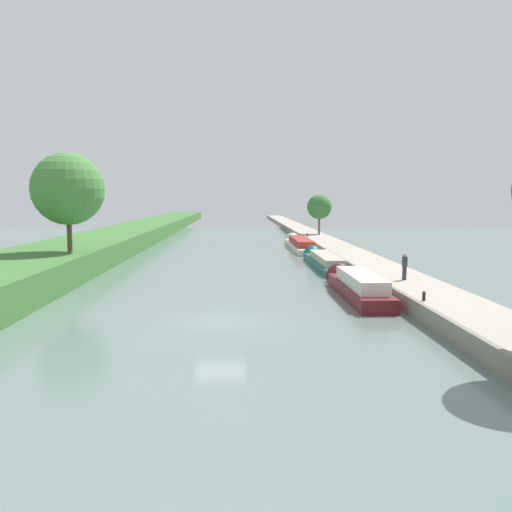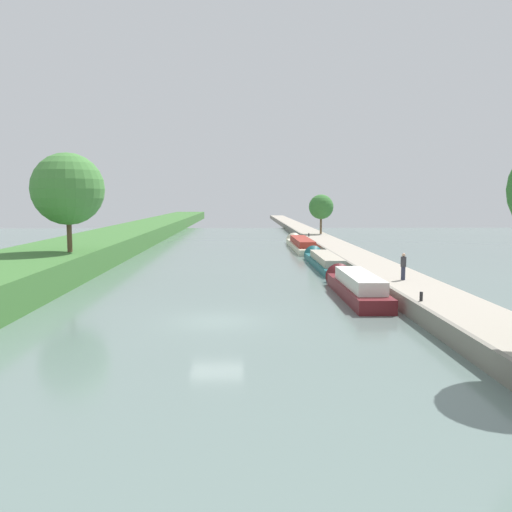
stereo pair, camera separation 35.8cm
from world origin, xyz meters
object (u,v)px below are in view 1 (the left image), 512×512
(narrowboat_cream, at_px, (299,244))
(mooring_bollard_far, at_px, (307,235))
(narrowboat_maroon, at_px, (356,286))
(narrowboat_teal, at_px, (323,261))
(person_walking, at_px, (405,266))
(mooring_bollard_near, at_px, (424,296))

(narrowboat_cream, bearing_deg, mooring_bollard_far, 75.35)
(narrowboat_maroon, relative_size, narrowboat_cream, 0.65)
(narrowboat_teal, bearing_deg, narrowboat_cream, 90.74)
(person_walking, height_order, mooring_bollard_far, person_walking)
(narrowboat_cream, relative_size, person_walking, 10.16)
(narrowboat_cream, height_order, mooring_bollard_near, narrowboat_cream)
(mooring_bollard_far, bearing_deg, mooring_bollard_near, -90.00)
(narrowboat_cream, bearing_deg, person_walking, -84.22)
(narrowboat_teal, height_order, mooring_bollard_far, mooring_bollard_far)
(mooring_bollard_near, xyz_separation_m, mooring_bollard_far, (0.00, 43.76, 0.00))
(narrowboat_maroon, height_order, mooring_bollard_far, narrowboat_maroon)
(mooring_bollard_far, bearing_deg, narrowboat_cream, -104.65)
(mooring_bollard_near, relative_size, mooring_bollard_far, 1.00)
(narrowboat_teal, bearing_deg, mooring_bollard_near, -85.26)
(narrowboat_cream, height_order, mooring_bollard_far, narrowboat_cream)
(narrowboat_maroon, height_order, narrowboat_cream, narrowboat_maroon)
(narrowboat_maroon, distance_m, mooring_bollard_near, 6.38)
(mooring_bollard_near, bearing_deg, mooring_bollard_far, 90.00)
(narrowboat_cream, height_order, person_walking, person_walking)
(narrowboat_maroon, xyz_separation_m, person_walking, (3.10, 0.63, 1.11))
(narrowboat_maroon, bearing_deg, mooring_bollard_near, -72.08)
(person_walking, bearing_deg, mooring_bollard_near, -99.65)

